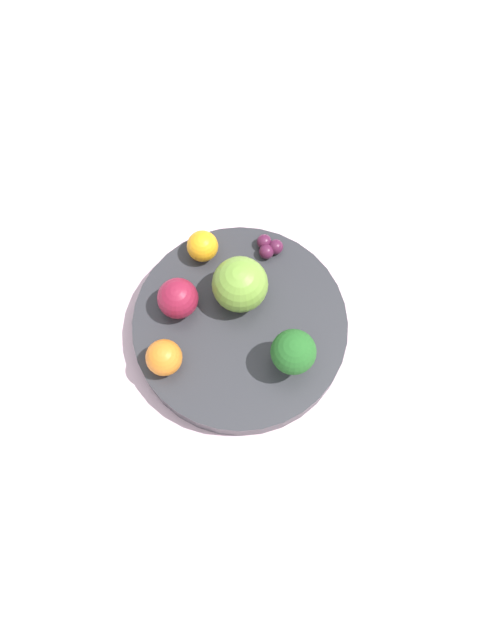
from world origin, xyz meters
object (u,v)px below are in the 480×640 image
(bowl, at_px, (240,328))
(grape_cluster, at_px, (269,247))
(orange_front, at_px, (164,358))
(broccoli, at_px, (293,352))
(apple_red, at_px, (178,298))
(apple_green, at_px, (241,284))
(orange_back, at_px, (202,246))

(bowl, distance_m, grape_cluster, 0.10)
(orange_front, bearing_deg, broccoli, 0.08)
(bowl, bearing_deg, apple_red, 163.12)
(bowl, distance_m, apple_red, 0.08)
(apple_red, bearing_deg, bowl, -16.88)
(bowl, xyz_separation_m, apple_green, (0.00, 0.03, 0.05))
(apple_green, relative_size, grape_cluster, 2.03)
(apple_red, height_order, grape_cluster, apple_red)
(apple_red, distance_m, orange_back, 0.07)
(orange_front, bearing_deg, bowl, 29.61)
(apple_green, bearing_deg, apple_red, -169.21)
(apple_red, bearing_deg, grape_cluster, 34.62)
(orange_back, bearing_deg, apple_green, -50.69)
(apple_red, bearing_deg, broccoli, -28.30)
(orange_front, xyz_separation_m, orange_back, (0.04, 0.13, -0.00))
(apple_green, height_order, grape_cluster, apple_green)
(apple_green, height_order, orange_back, apple_green)
(broccoli, xyz_separation_m, grape_cluster, (-0.02, 0.13, -0.03))
(bowl, relative_size, apple_green, 3.90)
(apple_red, relative_size, orange_back, 1.27)
(bowl, xyz_separation_m, grape_cluster, (0.03, 0.09, 0.02))
(orange_front, bearing_deg, apple_green, 44.37)
(apple_red, xyz_separation_m, apple_green, (0.07, 0.01, 0.01))
(apple_green, bearing_deg, broccoli, -55.53)
(broccoli, bearing_deg, bowl, 140.36)
(orange_front, distance_m, orange_back, 0.14)
(apple_red, bearing_deg, orange_back, 68.94)
(apple_green, distance_m, orange_back, 0.07)
(bowl, xyz_separation_m, orange_back, (-0.04, 0.09, 0.03))
(grape_cluster, bearing_deg, broccoli, -80.85)
(orange_back, bearing_deg, grape_cluster, 2.99)
(bowl, height_order, orange_front, orange_front)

